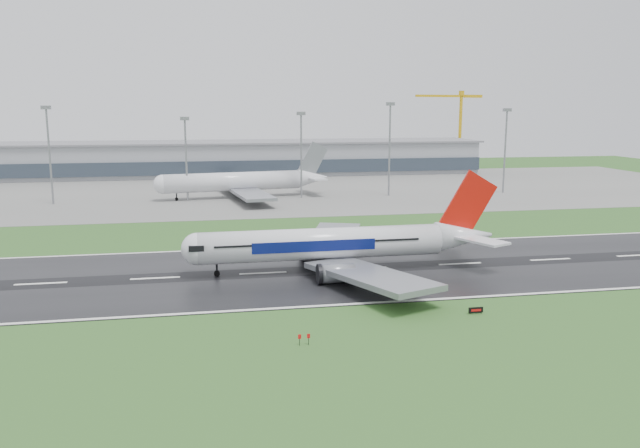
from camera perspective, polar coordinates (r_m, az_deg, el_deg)
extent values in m
plane|color=#27521E|center=(119.93, -5.24, -4.53)|extent=(520.00, 520.00, 0.00)
cube|color=black|center=(119.92, -5.24, -4.51)|extent=(400.00, 45.00, 0.10)
cube|color=slate|center=(242.60, -7.99, 3.07)|extent=(400.00, 130.00, 0.08)
cube|color=gray|center=(301.48, -8.55, 5.92)|extent=(240.00, 36.00, 15.00)
cylinder|color=gray|center=(221.56, -23.49, 5.60)|extent=(0.64, 0.64, 30.81)
cylinder|color=gray|center=(216.18, -12.14, 5.65)|extent=(0.64, 0.64, 27.18)
cylinder|color=gray|center=(218.56, -1.73, 6.14)|extent=(0.64, 0.64, 28.81)
cylinder|color=gray|center=(225.52, 6.37, 6.64)|extent=(0.64, 0.64, 32.08)
cylinder|color=gray|center=(242.23, 16.56, 6.28)|extent=(0.64, 0.64, 29.99)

